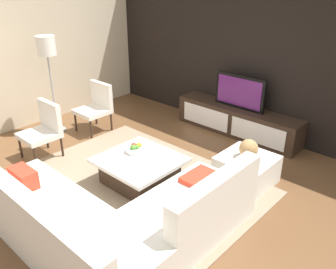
{
  "coord_description": "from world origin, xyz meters",
  "views": [
    {
      "loc": [
        3.01,
        -2.71,
        2.7
      ],
      "look_at": [
        -0.06,
        0.64,
        0.57
      ],
      "focal_mm": 37.57,
      "sensor_mm": 36.0,
      "label": 1
    }
  ],
  "objects": [
    {
      "name": "coffee_table",
      "position": [
        -0.1,
        0.1,
        0.2
      ],
      "size": [
        1.03,
        0.98,
        0.38
      ],
      "color": "#332319",
      "rests_on": "ground"
    },
    {
      "name": "sectional_couch",
      "position": [
        0.51,
        -0.92,
        0.28
      ],
      "size": [
        2.48,
        2.26,
        0.82
      ],
      "color": "white",
      "rests_on": "ground"
    },
    {
      "name": "fruit_bowl",
      "position": [
        -0.28,
        0.2,
        0.43
      ],
      "size": [
        0.28,
        0.28,
        0.13
      ],
      "color": "silver",
      "rests_on": "coffee_table"
    },
    {
      "name": "accent_chair_near",
      "position": [
        -1.78,
        -0.34,
        0.49
      ],
      "size": [
        0.54,
        0.54,
        0.87
      ],
      "rotation": [
        0.0,
        0.0,
        0.03
      ],
      "color": "#332319",
      "rests_on": "ground"
    },
    {
      "name": "media_console",
      "position": [
        0.0,
        2.4,
        0.25
      ],
      "size": [
        2.33,
        0.48,
        0.5
      ],
      "color": "#332319",
      "rests_on": "ground"
    },
    {
      "name": "floor_lamp",
      "position": [
        -2.5,
        0.28,
        1.45
      ],
      "size": [
        0.32,
        0.32,
        1.72
      ],
      "color": "#A5A5AA",
      "rests_on": "ground"
    },
    {
      "name": "decorative_ball",
      "position": [
        0.98,
        1.1,
        0.53
      ],
      "size": [
        0.26,
        0.26,
        0.26
      ],
      "primitive_type": "sphere",
      "color": "#AD8451",
      "rests_on": "ottoman"
    },
    {
      "name": "ottoman",
      "position": [
        0.98,
        1.1,
        0.2
      ],
      "size": [
        0.7,
        0.7,
        0.4
      ],
      "primitive_type": "cube",
      "color": "white",
      "rests_on": "ground"
    },
    {
      "name": "area_rug",
      "position": [
        -0.1,
        0.0,
        0.01
      ],
      "size": [
        3.28,
        2.51,
        0.01
      ],
      "primitive_type": "cube",
      "color": "gray",
      "rests_on": "ground"
    },
    {
      "name": "accent_chair_far",
      "position": [
        -2.01,
        0.83,
        0.49
      ],
      "size": [
        0.54,
        0.54,
        0.87
      ],
      "rotation": [
        0.0,
        0.0,
        0.07
      ],
      "color": "#332319",
      "rests_on": "ground"
    },
    {
      "name": "television",
      "position": [
        0.0,
        2.4,
        0.79
      ],
      "size": [
        0.95,
        0.06,
        0.58
      ],
      "color": "black",
      "rests_on": "media_console"
    },
    {
      "name": "feature_wall_back",
      "position": [
        0.0,
        2.7,
        1.4
      ],
      "size": [
        6.4,
        0.12,
        2.8
      ],
      "primitive_type": "cube",
      "color": "black",
      "rests_on": "ground"
    },
    {
      "name": "side_wall_left",
      "position": [
        -3.2,
        0.2,
        1.4
      ],
      "size": [
        0.12,
        5.2,
        2.8
      ],
      "primitive_type": "cube",
      "color": "beige",
      "rests_on": "ground"
    },
    {
      "name": "ground_plane",
      "position": [
        0.0,
        0.0,
        0.0
      ],
      "size": [
        14.0,
        14.0,
        0.0
      ],
      "primitive_type": "plane",
      "color": "brown"
    }
  ]
}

